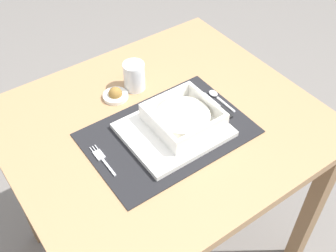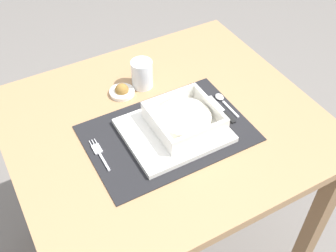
# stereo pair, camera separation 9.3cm
# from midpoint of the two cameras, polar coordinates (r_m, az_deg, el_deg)

# --- Properties ---
(ground_plane) EXTENTS (6.00, 6.00, 0.00)m
(ground_plane) POSITION_cam_midpoint_polar(r_m,az_deg,el_deg) (1.81, -2.13, -16.25)
(ground_plane) COLOR slate
(dining_table) EXTENTS (0.90, 0.79, 0.74)m
(dining_table) POSITION_cam_midpoint_polar(r_m,az_deg,el_deg) (1.30, -2.87, -2.74)
(dining_table) COLOR #A37A51
(dining_table) RESTS_ON ground
(placemat) EXTENTS (0.46, 0.31, 0.00)m
(placemat) POSITION_cam_midpoint_polar(r_m,az_deg,el_deg) (1.18, -2.26, -1.07)
(placemat) COLOR black
(placemat) RESTS_ON dining_table
(serving_plate) EXTENTS (0.28, 0.24, 0.02)m
(serving_plate) POSITION_cam_midpoint_polar(r_m,az_deg,el_deg) (1.18, -1.37, -0.56)
(serving_plate) COLOR white
(serving_plate) RESTS_ON placemat
(porridge_bowl) EXTENTS (0.18, 0.18, 0.05)m
(porridge_bowl) POSITION_cam_midpoint_polar(r_m,az_deg,el_deg) (1.17, -0.17, 0.99)
(porridge_bowl) COLOR white
(porridge_bowl) RESTS_ON serving_plate
(fork) EXTENTS (0.02, 0.13, 0.00)m
(fork) POSITION_cam_midpoint_polar(r_m,az_deg,el_deg) (1.13, -11.44, -4.45)
(fork) COLOR silver
(fork) RESTS_ON placemat
(spoon) EXTENTS (0.02, 0.11, 0.01)m
(spoon) POSITION_cam_midpoint_polar(r_m,az_deg,el_deg) (1.29, 4.61, 4.04)
(spoon) COLOR silver
(spoon) RESTS_ON placemat
(butter_knife) EXTENTS (0.01, 0.13, 0.01)m
(butter_knife) POSITION_cam_midpoint_polar(r_m,az_deg,el_deg) (1.26, 4.88, 2.55)
(butter_knife) COLOR black
(butter_knife) RESTS_ON placemat
(drinking_glass) EXTENTS (0.07, 0.07, 0.09)m
(drinking_glass) POSITION_cam_midpoint_polar(r_m,az_deg,el_deg) (1.31, -6.69, 6.56)
(drinking_glass) COLOR white
(drinking_glass) RESTS_ON dining_table
(condiment_saucer) EXTENTS (0.08, 0.08, 0.04)m
(condiment_saucer) POSITION_cam_midpoint_polar(r_m,az_deg,el_deg) (1.30, -9.26, 4.17)
(condiment_saucer) COLOR white
(condiment_saucer) RESTS_ON dining_table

